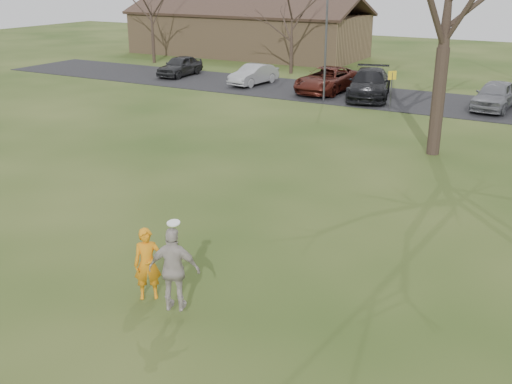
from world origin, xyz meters
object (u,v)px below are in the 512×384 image
car_4 (495,95)px  lamp_post (326,29)px  player_defender (148,264)px  catching_play (174,270)px  car_2 (327,80)px  car_0 (180,66)px  building (247,32)px  car_3 (369,84)px  car_1 (253,75)px

car_4 → lamp_post: (-8.76, -2.35, 3.19)m
player_defender → catching_play: size_ratio=0.85×
car_2 → catching_play: bearing=-71.2°
car_4 → lamp_post: size_ratio=0.70×
car_0 → building: bearing=95.6°
player_defender → car_3: 24.43m
car_1 → lamp_post: lamp_post is taller
car_3 → building: 20.87m
building → lamp_post: 20.99m
catching_play → lamp_post: lamp_post is taller
car_0 → car_3: (14.13, -0.99, 0.11)m
car_3 → lamp_post: size_ratio=0.88×
catching_play → building: bearing=118.1°
car_2 → car_1: bearing=-177.6°
car_1 → catching_play: 28.01m
car_0 → player_defender: bearing=-57.9°
car_2 → car_4: car_4 is taller
building → car_1: bearing=-58.3°
car_0 → car_3: 14.16m
lamp_post → building: bearing=132.1°
catching_play → car_2: bearing=106.1°
car_0 → car_2: (11.30, -0.52, 0.05)m
player_defender → car_1: player_defender is taller
car_1 → building: (-7.99, 12.94, 1.25)m
car_2 → catching_play: (7.26, -25.10, 0.39)m
catching_play → car_4: bearing=84.5°
car_0 → car_1: bearing=-7.2°
car_2 → lamp_post: 4.17m
car_1 → catching_play: catching_play is taller
car_0 → car_4: (20.96, -0.70, 0.05)m
car_1 → car_4: bearing=6.5°
catching_play → building: 43.18m
lamp_post → car_3: bearing=46.8°
car_0 → building: building is taller
player_defender → lamp_post: bearing=64.6°
car_3 → lamp_post: 4.21m
car_2 → car_3: bearing=-6.8°
catching_play → car_0: bearing=125.9°
car_0 → car_1: (6.18, -0.49, -0.05)m
player_defender → catching_play: (1.07, -0.43, 0.33)m
lamp_post → car_2: bearing=109.5°
player_defender → car_3: (-3.35, 24.20, 0.01)m
lamp_post → car_0: bearing=165.9°
car_4 → building: bearing=154.4°
building → catching_play: bearing=-61.9°
car_4 → car_2: bearing=-176.7°
player_defender → building: 42.31m
player_defender → car_0: size_ratio=0.41×
building → car_0: bearing=-81.7°
car_3 → car_1: bearing=161.5°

